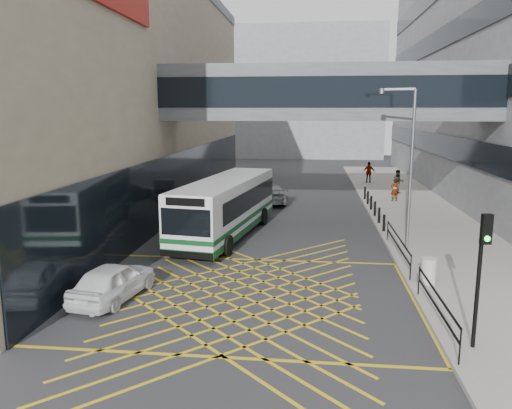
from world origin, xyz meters
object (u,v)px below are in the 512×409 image
(car_white, at_px, (113,281))
(pedestrian_c, at_px, (369,172))
(street_lamp, at_px, (408,159))
(pedestrian_b, at_px, (398,182))
(bus, at_px, (227,206))
(car_silver, at_px, (270,193))
(litter_bin, at_px, (428,271))
(car_dark, at_px, (240,190))
(traffic_light, at_px, (482,262))
(pedestrian_a, at_px, (395,190))

(car_white, distance_m, pedestrian_c, 31.84)
(street_lamp, bearing_deg, pedestrian_b, 96.18)
(bus, relative_size, car_silver, 2.41)
(bus, bearing_deg, litter_bin, -29.69)
(car_silver, relative_size, pedestrian_c, 2.46)
(car_dark, height_order, litter_bin, car_dark)
(car_dark, bearing_deg, traffic_light, 128.44)
(litter_bin, xyz_separation_m, pedestrian_b, (2.33, 21.10, 0.44))
(car_silver, bearing_deg, litter_bin, 98.16)
(street_lamp, bearing_deg, pedestrian_c, 102.53)
(car_white, distance_m, traffic_light, 11.82)
(car_dark, bearing_deg, litter_bin, 133.84)
(bus, distance_m, pedestrian_a, 14.85)
(car_silver, distance_m, pedestrian_b, 10.58)
(car_dark, bearing_deg, pedestrian_a, -167.21)
(traffic_light, xyz_separation_m, street_lamp, (-0.15, 10.14, 1.75))
(traffic_light, bearing_deg, litter_bin, 84.44)
(car_dark, relative_size, street_lamp, 0.61)
(street_lamp, distance_m, pedestrian_a, 13.31)
(litter_bin, bearing_deg, car_silver, 113.58)
(traffic_light, relative_size, pedestrian_a, 2.34)
(car_dark, relative_size, pedestrian_b, 2.42)
(pedestrian_b, bearing_deg, pedestrian_a, -112.88)
(car_silver, bearing_deg, bus, 65.94)
(pedestrian_c, bearing_deg, litter_bin, 93.63)
(car_dark, xyz_separation_m, pedestrian_c, (10.44, 8.80, 0.39))
(car_silver, relative_size, pedestrian_a, 2.85)
(car_white, bearing_deg, car_silver, -92.13)
(traffic_light, distance_m, litter_bin, 5.61)
(car_dark, height_order, traffic_light, traffic_light)
(bus, xyz_separation_m, car_silver, (1.49, 9.79, -0.91))
(traffic_light, bearing_deg, pedestrian_a, 79.95)
(car_silver, xyz_separation_m, litter_bin, (7.33, -16.79, -0.07))
(bus, distance_m, pedestrian_b, 17.99)
(bus, relative_size, car_dark, 2.47)
(pedestrian_b, bearing_deg, car_white, -129.54)
(car_silver, height_order, litter_bin, car_silver)
(bus, xyz_separation_m, pedestrian_b, (11.15, 14.11, -0.54))
(pedestrian_c, bearing_deg, pedestrian_b, 110.28)
(pedestrian_c, bearing_deg, car_white, 73.09)
(car_white, bearing_deg, pedestrian_c, -102.72)
(car_silver, bearing_deg, car_white, 63.09)
(pedestrian_b, xyz_separation_m, pedestrian_c, (-1.60, 5.94, 0.01))
(litter_bin, height_order, pedestrian_b, pedestrian_b)
(litter_bin, xyz_separation_m, pedestrian_c, (0.73, 27.04, 0.45))
(traffic_light, xyz_separation_m, pedestrian_b, (2.25, 26.36, -1.52))
(car_silver, relative_size, pedestrian_b, 2.48)
(car_dark, xyz_separation_m, car_silver, (2.39, -1.45, 0.01))
(bus, height_order, car_white, bus)
(bus, distance_m, car_silver, 9.95)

